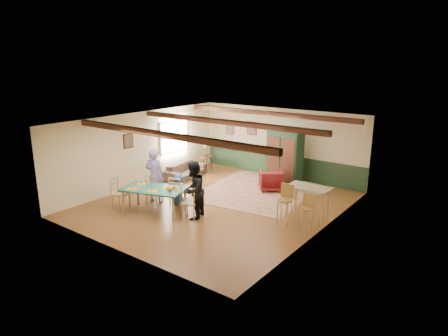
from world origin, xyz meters
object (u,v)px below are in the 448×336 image
Objects in this scene: end_table at (205,163)px; counter_table at (308,203)px; person_child at (179,190)px; bar_stool_right at (307,213)px; armoire at (285,157)px; person_man at (155,176)px; sofa at (186,170)px; cat at (169,188)px; dining_chair_end_right at (190,202)px; person_woman at (193,190)px; dining_chair_far_right at (177,191)px; dining_chair_end_left at (120,193)px; dining_table at (154,200)px; dining_chair_far_left at (154,188)px; table_lamp at (205,149)px; armchair at (271,180)px; bar_stool_left at (285,205)px.

counter_table reaches higher than end_table.
person_child is 4.16m from bar_stool_right.
armoire reaches higher than end_table.
sofa is at bearing -84.69° from person_man.
dining_chair_end_right is at bearing 9.46° from cat.
person_woman reaches higher than bar_stool_right.
armoire is 4.27m from bar_stool_right.
dining_chair_far_right is 4.20m from end_table.
counter_table is at bearing -80.00° from dining_chair_end_left.
bar_stool_right is (3.68, 1.49, -0.37)m from cat.
dining_chair_far_left is at bearing 136.57° from dining_table.
person_man is 4.87m from counter_table.
dining_chair_end_right is 1.69× the size of table_lamp.
person_man is at bearing -176.95° from bar_stool_right.
person_child is 3.47m from armchair.
armoire is (1.58, 4.05, 0.52)m from person_child.
armchair is 3.50m from bar_stool_right.
dining_chair_far_right is (0.17, 0.83, 0.10)m from dining_table.
dining_chair_end_left is at bearing 46.85° from person_man.
dining_table is 1.89× the size of dining_chair_end_right.
dining_chair_far_left is at bearing -73.90° from end_table.
bar_stool_left is 1.14× the size of bar_stool_right.
dining_table is 1.04× the size of person_man.
dining_chair_end_left reaches higher than sofa.
person_woman is at bearing 139.73° from dining_chair_far_right.
dining_chair_end_left is 2.64× the size of cat.
dining_table is 3.91m from bar_stool_left.
dining_chair_far_left and dining_chair_end_right have the same top height.
armchair is 1.28× the size of end_table.
dining_chair_end_right reaches higher than sofa.
bar_stool_left is (-0.37, -0.70, 0.07)m from counter_table.
counter_table is at bearing 30.11° from dining_table.
dining_chair_far_left is at bearing -113.57° from person_woman.
dining_chair_far_left is 1.35m from cat.
armchair is at bearing -142.08° from dining_chair_far_left.
sofa is at bearing -69.36° from person_child.
dining_table is 1.05m from person_man.
bar_stool_left is at bearing 23.86° from dining_table.
cat is at bearing 7.22° from dining_table.
bar_stool_right reaches higher than sofa.
table_lamp is (-3.49, -0.41, -0.11)m from armoire.
sofa is at bearing -152.16° from person_woman.
person_woman is 1.25m from person_child.
armoire reaches higher than bar_stool_left.
table_lamp reaches higher than counter_table.
person_child is 1.03× the size of bar_stool_right.
counter_table reaches higher than dining_chair_far_left.
bar_stool_left reaches higher than dining_table.
dining_chair_end_right reaches higher than armchair.
armchair is at bearing -134.74° from person_child.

